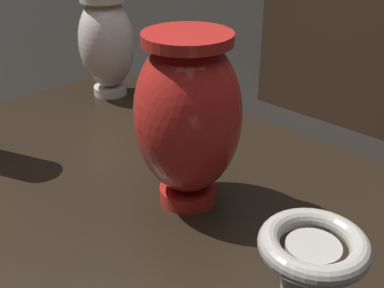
% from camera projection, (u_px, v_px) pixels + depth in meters
% --- Properties ---
extents(vase_centerpiece, '(0.16, 0.16, 0.27)m').
position_uv_depth(vase_centerpiece, '(188.00, 116.00, 0.71)').
color(vase_centerpiece, red).
rests_on(vase_centerpiece, display_plinth).
extents(vase_tall_behind, '(0.13, 0.13, 0.23)m').
position_uv_depth(vase_tall_behind, '(106.00, 43.00, 1.12)').
color(vase_tall_behind, silver).
rests_on(vase_tall_behind, display_plinth).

